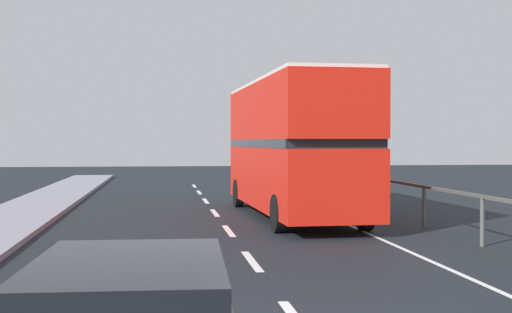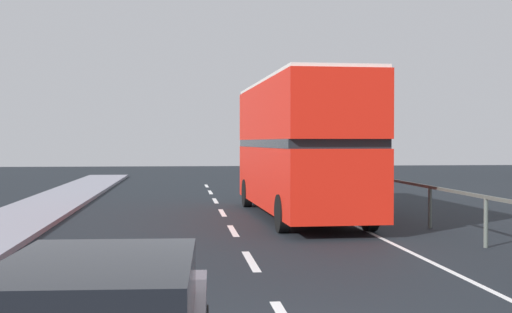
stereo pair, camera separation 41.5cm
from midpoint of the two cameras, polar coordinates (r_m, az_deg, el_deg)
The scene contains 3 objects.
lane_paint_markings at distance 16.93m, azimuth 4.77°, elevation -6.81°, with size 3.65×46.00×0.01m.
bridge_side_railing at distance 18.06m, azimuth 14.95°, elevation -3.35°, with size 0.10×42.00×1.17m.
double_decker_bus_red at distance 21.77m, azimuth 2.46°, elevation 0.99°, with size 2.89×10.33×4.25m.
Camera 1 is at (-1.79, -7.57, 2.37)m, focal length 48.98 mm.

